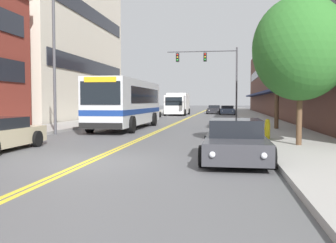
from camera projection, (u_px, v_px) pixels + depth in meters
ground_plane at (193, 116)px, 47.87m from camera, size 240.00×240.00×0.00m
sidewalk_left at (138, 115)px, 48.97m from camera, size 3.55×106.00×0.16m
sidewalk_right at (251, 115)px, 46.75m from camera, size 3.55×106.00×0.16m
centre_line at (193, 116)px, 47.87m from camera, size 0.34×106.00×0.01m
storefront_row_right at (302, 74)px, 45.56m from camera, size 9.10×68.00×10.47m
city_bus at (127, 102)px, 25.34m from camera, size 2.82×10.97×3.19m
car_champagne_parked_left_mid at (149, 113)px, 41.95m from camera, size 2.17×4.82×1.16m
car_black_parked_left_far at (138, 115)px, 35.98m from camera, size 2.19×4.28×1.14m
car_dark_grey_parked_right_foreground at (235, 141)px, 11.72m from camera, size 2.09×4.83×1.27m
car_slate_blue_parked_right_mid at (227, 110)px, 52.57m from camera, size 2.21×4.28×1.26m
car_charcoal_moving_lead at (214, 110)px, 55.65m from camera, size 2.15×4.80×1.27m
box_truck at (178, 104)px, 50.10m from camera, size 2.80×7.49×2.93m
traffic_signal_mast at (214, 68)px, 39.13m from camera, size 7.38×0.38×7.43m
street_lamp_left_near at (60, 51)px, 20.59m from camera, size 2.52×0.28×7.72m
street_tree_right_near at (300, 48)px, 14.15m from camera, size 3.60×3.60×5.66m
street_tree_right_mid at (277, 65)px, 22.78m from camera, size 2.52×2.52×5.28m
fire_hydrant at (267, 129)px, 16.66m from camera, size 0.31×0.23×0.89m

